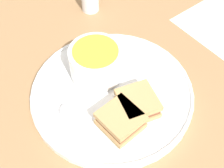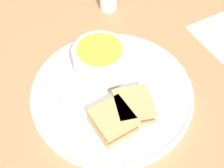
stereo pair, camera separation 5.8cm
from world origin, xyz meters
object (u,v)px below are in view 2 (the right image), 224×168
spoon (62,102)px  sandwich_half_far (133,107)px  sandwich_half_near (113,121)px  soup_bowl (100,60)px

spoon → sandwich_half_far: bearing=71.8°
sandwich_half_far → sandwich_half_near: bearing=-160.6°
spoon → sandwich_half_far: size_ratio=1.47×
sandwich_half_far → soup_bowl: bearing=102.5°
sandwich_half_near → sandwich_half_far: bearing=19.4°
soup_bowl → sandwich_half_far: soup_bowl is taller
sandwich_half_near → sandwich_half_far: same height
soup_bowl → spoon: soup_bowl is taller
soup_bowl → spoon: bearing=-150.7°
sandwich_half_near → sandwich_half_far: size_ratio=1.07×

